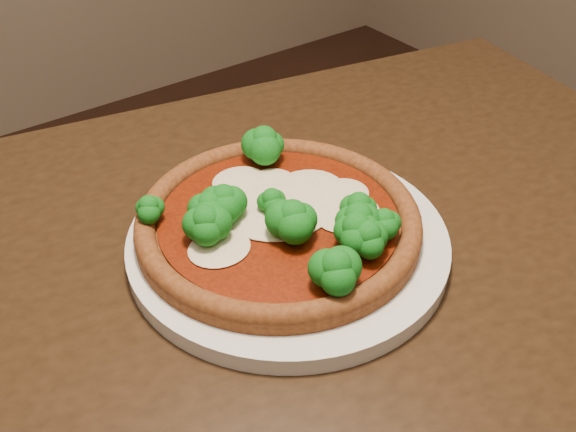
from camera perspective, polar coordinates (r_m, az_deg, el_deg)
dining_table at (r=0.69m, az=-1.34°, el=-11.96°), size 1.20×0.94×0.75m
plate at (r=0.63m, az=-0.00°, el=-2.21°), size 0.31×0.31×0.02m
pizza at (r=0.62m, az=-0.51°, el=-0.11°), size 0.28×0.28×0.06m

